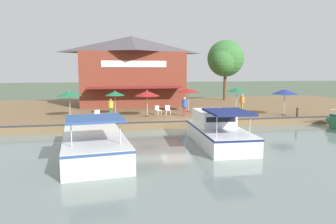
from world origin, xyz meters
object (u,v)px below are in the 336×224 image
object	(u,v)px
patio_umbrella_by_entrance	(188,90)
person_mid_patio	(111,106)
patio_umbrella_back_row	(69,94)
cafe_chair_under_first_umbrella	(98,115)
person_at_quay_edge	(242,100)
tree_downstream_bank	(99,61)
motorboat_far_downstream	(215,130)
patio_umbrella_near_quay_edge	(237,90)
cafe_chair_beside_entrance	(158,110)
person_near_entrance	(185,104)
waterfront_restaurant	(132,70)
motorboat_mid_row	(93,140)
cafe_chair_mid_patio	(168,109)
patio_umbrella_far_corner	(285,92)
patio_umbrella_mid_patio_right	(147,93)
tree_upstream_bank	(225,59)
mooring_post	(297,113)
patio_umbrella_mid_patio_left	(115,93)

from	to	relation	value
patio_umbrella_by_entrance	person_mid_patio	size ratio (longest dim) A/B	1.50
patio_umbrella_by_entrance	patio_umbrella_back_row	size ratio (longest dim) A/B	1.02
cafe_chair_under_first_umbrella	patio_umbrella_back_row	bearing A→B (deg)	-134.72
patio_umbrella_back_row	person_at_quay_edge	bearing A→B (deg)	93.23
cafe_chair_under_first_umbrella	tree_downstream_bank	xyz separation A→B (m)	(-16.33, -0.28, 4.94)
person_at_quay_edge	motorboat_far_downstream	size ratio (longest dim) A/B	0.21
patio_umbrella_near_quay_edge	cafe_chair_beside_entrance	xyz separation A→B (m)	(0.30, -7.88, -1.72)
person_at_quay_edge	person_near_entrance	world-z (taller)	person_near_entrance
waterfront_restaurant	motorboat_mid_row	xyz separation A→B (m)	(19.31, -3.69, -4.02)
cafe_chair_mid_patio	person_near_entrance	distance (m)	1.94
patio_umbrella_by_entrance	motorboat_far_downstream	bearing A→B (deg)	-5.49
patio_umbrella_near_quay_edge	patio_umbrella_far_corner	bearing A→B (deg)	51.22
motorboat_far_downstream	patio_umbrella_back_row	bearing A→B (deg)	-132.36
person_near_entrance	motorboat_far_downstream	distance (m)	7.80
patio_umbrella_near_quay_edge	person_mid_patio	bearing A→B (deg)	-87.18
patio_umbrella_mid_patio_right	cafe_chair_mid_patio	bearing A→B (deg)	113.56
patio_umbrella_mid_patio_right	tree_upstream_bank	bearing A→B (deg)	136.42
patio_umbrella_mid_patio_right	motorboat_far_downstream	world-z (taller)	patio_umbrella_mid_patio_right
patio_umbrella_by_entrance	patio_umbrella_mid_patio_right	distance (m)	5.03
cafe_chair_under_first_umbrella	person_at_quay_edge	world-z (taller)	person_at_quay_edge
cafe_chair_mid_patio	person_mid_patio	distance (m)	5.26
patio_umbrella_back_row	motorboat_far_downstream	distance (m)	13.83
waterfront_restaurant	person_near_entrance	world-z (taller)	waterfront_restaurant
motorboat_mid_row	mooring_post	bearing A→B (deg)	109.25
patio_umbrella_by_entrance	person_at_quay_edge	xyz separation A→B (m)	(0.41, 5.55, -1.06)
patio_umbrella_near_quay_edge	person_at_quay_edge	size ratio (longest dim) A/B	1.44
patio_umbrella_mid_patio_left	cafe_chair_mid_patio	xyz separation A→B (m)	(0.83, 4.81, -1.49)
patio_umbrella_mid_patio_left	person_mid_patio	bearing A→B (deg)	-19.33
person_mid_patio	tree_upstream_bank	bearing A→B (deg)	128.70
person_mid_patio	patio_umbrella_near_quay_edge	bearing A→B (deg)	92.82
patio_umbrella_far_corner	patio_umbrella_back_row	xyz separation A→B (m)	(-2.69, -19.15, -0.10)
cafe_chair_mid_patio	mooring_post	distance (m)	11.44
patio_umbrella_by_entrance	patio_umbrella_far_corner	distance (m)	8.97
mooring_post	cafe_chair_mid_patio	bearing A→B (deg)	-110.97
mooring_post	tree_upstream_bank	world-z (taller)	tree_upstream_bank
patio_umbrella_mid_patio_left	person_mid_patio	size ratio (longest dim) A/B	1.39
patio_umbrella_near_quay_edge	motorboat_mid_row	xyz separation A→B (m)	(10.27, -13.22, -2.07)
patio_umbrella_back_row	patio_umbrella_near_quay_edge	size ratio (longest dim) A/B	0.95
cafe_chair_under_first_umbrella	cafe_chair_mid_patio	xyz separation A→B (m)	(-2.28, 6.31, 0.00)
tree_downstream_bank	tree_upstream_bank	world-z (taller)	tree_upstream_bank
patio_umbrella_mid_patio_right	cafe_chair_mid_patio	xyz separation A→B (m)	(-0.89, 2.04, -1.58)
person_mid_patio	tree_downstream_bank	size ratio (longest dim) A/B	0.21
tree_downstream_bank	tree_upstream_bank	distance (m)	17.04
patio_umbrella_mid_patio_right	motorboat_far_downstream	size ratio (longest dim) A/B	0.29
waterfront_restaurant	motorboat_mid_row	size ratio (longest dim) A/B	1.27
patio_umbrella_back_row	person_mid_patio	size ratio (longest dim) A/B	1.46
patio_umbrella_back_row	tree_upstream_bank	xyz separation A→B (m)	(-11.96, 19.11, 3.57)
cafe_chair_beside_entrance	person_at_quay_edge	xyz separation A→B (m)	(-1.16, 8.89, 0.59)
motorboat_far_downstream	person_near_entrance	bearing A→B (deg)	-179.42
patio_umbrella_far_corner	person_near_entrance	distance (m)	9.24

